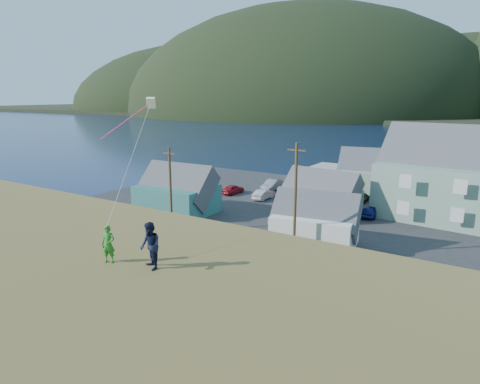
# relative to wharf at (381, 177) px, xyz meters

# --- Properties ---
(ground) EXTENTS (900.00, 900.00, 0.00)m
(ground) POSITION_rel_wharf_xyz_m (6.00, -40.00, -0.45)
(ground) COLOR #0A1638
(ground) RESTS_ON ground
(grass_strip) EXTENTS (110.00, 8.00, 0.10)m
(grass_strip) POSITION_rel_wharf_xyz_m (6.00, -42.00, -0.40)
(grass_strip) COLOR #4C3D19
(grass_strip) RESTS_ON ground
(waterfront_lot) EXTENTS (72.00, 36.00, 0.12)m
(waterfront_lot) POSITION_rel_wharf_xyz_m (6.00, -23.00, -0.39)
(waterfront_lot) COLOR #28282B
(waterfront_lot) RESTS_ON ground
(wharf) EXTENTS (26.00, 14.00, 0.90)m
(wharf) POSITION_rel_wharf_xyz_m (0.00, 0.00, 0.00)
(wharf) COLOR gray
(wharf) RESTS_ON ground
(shed_teal) EXTENTS (9.04, 6.51, 7.01)m
(shed_teal) POSITION_rel_wharf_xyz_m (-14.87, -32.87, 2.16)
(shed_teal) COLOR #285C5E
(shed_teal) RESTS_ON waterfront_lot
(shed_palegreen_near) EXTENTS (9.30, 6.51, 6.27)m
(shed_palegreen_near) POSITION_rel_wharf_xyz_m (-0.62, -24.64, 1.93)
(shed_palegreen_near) COLOR slate
(shed_palegreen_near) RESTS_ON waterfront_lot
(shed_white) EXTENTS (8.27, 6.08, 6.08)m
(shed_white) POSITION_rel_wharf_xyz_m (3.01, -34.73, 1.89)
(shed_white) COLOR silver
(shed_white) RESTS_ON waterfront_lot
(shed_palegreen_far) EXTENTS (12.64, 8.53, 7.88)m
(shed_palegreen_far) POSITION_rel_wharf_xyz_m (3.22, -12.11, 2.55)
(shed_palegreen_far) COLOR gray
(shed_palegreen_far) RESTS_ON waterfront_lot
(utility_poles) EXTENTS (32.31, 0.24, 9.66)m
(utility_poles) POSITION_rel_wharf_xyz_m (4.69, -38.50, 4.19)
(utility_poles) COLOR #47331E
(utility_poles) RESTS_ON waterfront_lot
(parked_cars) EXTENTS (25.82, 11.04, 1.55)m
(parked_cars) POSITION_rel_wharf_xyz_m (-3.67, -18.68, 0.39)
(parked_cars) COLOR #A2141F
(parked_cars) RESTS_ON waterfront_lot
(kite_flyer_green) EXTENTS (0.63, 0.53, 1.46)m
(kite_flyer_green) POSITION_rel_wharf_xyz_m (4.60, -59.23, 7.48)
(kite_flyer_green) COLOR #267B21
(kite_flyer_green) RESTS_ON hillside
(kite_flyer_navy) EXTENTS (1.08, 1.00, 1.78)m
(kite_flyer_navy) POSITION_rel_wharf_xyz_m (6.40, -58.83, 7.64)
(kite_flyer_navy) COLOR black
(kite_flyer_navy) RESTS_ON hillside
(kite_rig) EXTENTS (2.58, 3.64, 8.87)m
(kite_rig) POSITION_rel_wharf_xyz_m (0.69, -52.87, 12.42)
(kite_rig) COLOR #FFFAC2
(kite_rig) RESTS_ON ground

